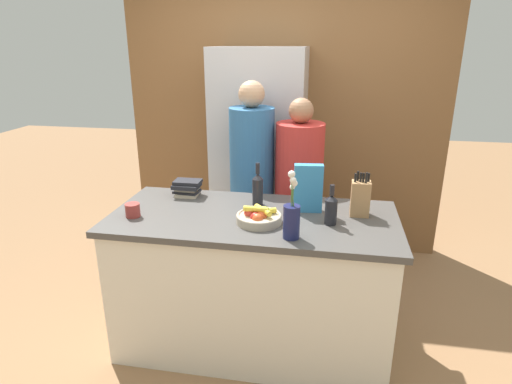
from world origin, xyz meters
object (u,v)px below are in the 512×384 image
coffee_mug (132,210)px  bottle_oil (331,209)px  refrigerator (260,159)px  cereal_box (308,188)px  book_stack (187,188)px  fruit_bowl (259,217)px  person_at_sink (252,177)px  person_in_blue (298,189)px  knife_block (360,198)px  bottle_vinegar (258,188)px  flower_vase (292,218)px

coffee_mug → bottle_oil: bearing=4.6°
refrigerator → bottle_oil: size_ratio=7.85×
cereal_box → book_stack: 0.87m
book_stack → bottle_oil: (1.00, -0.33, 0.04)m
coffee_mug → fruit_bowl: bearing=3.0°
cereal_box → person_at_sink: (-0.47, 0.59, -0.14)m
person_at_sink → fruit_bowl: bearing=-103.4°
person_at_sink → person_in_blue: (0.37, 0.00, -0.08)m
knife_block → book_stack: bearing=172.3°
fruit_bowl → person_at_sink: (-0.20, 0.83, -0.02)m
coffee_mug → person_at_sink: (0.59, 0.87, -0.02)m
book_stack → refrigerator: bearing=70.4°
knife_block → bottle_vinegar: bottle_vinegar is taller
person_at_sink → cereal_box: bearing=-78.2°
flower_vase → bottle_vinegar: (-0.27, 0.48, -0.01)m
bottle_vinegar → book_stack: bearing=170.4°
bottle_vinegar → person_in_blue: 0.60m
person_in_blue → bottle_oil: bearing=-69.1°
fruit_bowl → bottle_vinegar: 0.31m
book_stack → person_in_blue: size_ratio=0.12×
cereal_box → bottle_oil: cereal_box is taller
refrigerator → fruit_bowl: 1.39m
refrigerator → cereal_box: bearing=-66.0°
fruit_bowl → person_in_blue: (0.17, 0.83, -0.10)m
person_at_sink → bottle_oil: bearing=-78.0°
fruit_bowl → cereal_box: size_ratio=0.88×
bottle_vinegar → knife_block: bearing=-6.2°
flower_vase → book_stack: bearing=144.5°
refrigerator → person_at_sink: 0.54m
refrigerator → book_stack: size_ratio=9.83×
coffee_mug → person_in_blue: size_ratio=0.07×
cereal_box → person_in_blue: 0.64m
flower_vase → person_in_blue: 1.02m
knife_block → fruit_bowl: bearing=-159.2°
refrigerator → coffee_mug: size_ratio=16.99×
bottle_oil → person_at_sink: size_ratio=0.14×
coffee_mug → bottle_vinegar: bottle_vinegar is taller
knife_block → book_stack: size_ratio=1.45×
knife_block → bottle_vinegar: size_ratio=0.99×
knife_block → cereal_box: size_ratio=0.92×
fruit_bowl → coffee_mug: 0.79m
refrigerator → book_stack: 1.04m
knife_block → bottle_vinegar: 0.66m
bottle_oil → knife_block: bearing=44.4°
coffee_mug → bottle_oil: 1.22m
bottle_oil → person_at_sink: person_at_sink is taller
coffee_mug → book_stack: (0.21, 0.43, 0.02)m
bottle_vinegar → person_at_sink: (-0.14, 0.53, -0.09)m
bottle_vinegar → person_in_blue: person_in_blue is taller
person_at_sink → refrigerator: bearing=66.4°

